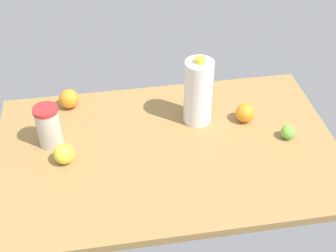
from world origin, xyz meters
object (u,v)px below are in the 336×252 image
tumbler_cup (48,126)px  lemon_far_back (64,154)px  lime_near_front (288,132)px  orange_loose (69,99)px  milk_jug (198,92)px  orange_beside_bowl (245,113)px

tumbler_cup → lemon_far_back: tumbler_cup is taller
tumbler_cup → lemon_far_back: 12.29cm
lime_near_front → orange_loose: size_ratio=0.68×
milk_jug → lemon_far_back: (-48.99, -15.00, -9.22)cm
lemon_far_back → lime_near_front: lemon_far_back is taller
lemon_far_back → lime_near_front: size_ratio=1.36×
lemon_far_back → tumbler_cup: bearing=114.5°
milk_jug → lemon_far_back: bearing=-163.0°
milk_jug → orange_beside_bowl: bearing=-11.0°
tumbler_cup → lime_near_front: 84.55cm
tumbler_cup → lime_near_front: tumbler_cup is taller
orange_beside_bowl → orange_loose: 67.58cm
lemon_far_back → lime_near_front: 78.90cm
tumbler_cup → lemon_far_back: (4.79, -10.49, -4.24)cm
lime_near_front → milk_jug: bearing=152.8°
milk_jug → lime_near_front: (29.90, -15.39, -10.16)cm
lemon_far_back → lime_near_front: (78.90, -0.40, -0.94)cm
lime_near_front → tumbler_cup: bearing=172.6°
tumbler_cup → orange_loose: bearing=72.4°
lemon_far_back → orange_beside_bowl: (66.45, 11.61, -0.01)cm
milk_jug → tumbler_cup: bearing=-175.2°
milk_jug → lemon_far_back: size_ratio=3.84×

